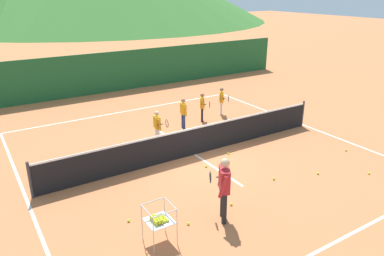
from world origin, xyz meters
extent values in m
plane|color=#C67042|center=(0.00, 0.00, 0.00)|extent=(120.00, 120.00, 0.00)
cube|color=white|center=(0.00, -5.50, 0.00)|extent=(10.56, 0.08, 0.01)
cube|color=white|center=(0.00, 5.56, 0.00)|extent=(10.56, 0.08, 0.01)
cube|color=white|center=(-5.28, 0.00, 0.00)|extent=(0.08, 11.06, 0.01)
cube|color=white|center=(5.28, 0.00, 0.00)|extent=(0.08, 11.06, 0.01)
cube|color=white|center=(0.00, 0.00, 0.00)|extent=(0.08, 5.03, 0.01)
cylinder|color=#333338|center=(-5.12, 0.00, 0.53)|extent=(0.08, 0.08, 1.05)
cylinder|color=#333338|center=(5.12, 0.00, 0.53)|extent=(0.08, 0.08, 1.05)
cube|color=black|center=(0.00, 0.00, 0.46)|extent=(10.15, 0.02, 0.92)
cube|color=white|center=(0.00, 0.00, 0.95)|extent=(10.15, 0.03, 0.06)
cylinder|color=black|center=(-1.50, -3.62, 0.40)|extent=(0.12, 0.12, 0.80)
cylinder|color=black|center=(-1.34, -3.36, 0.40)|extent=(0.12, 0.12, 0.80)
cube|color=#B2262D|center=(-1.42, -3.49, 1.09)|extent=(0.43, 0.53, 0.56)
sphere|color=#DBAD84|center=(-1.42, -3.49, 1.51)|extent=(0.22, 0.22, 0.22)
cylinder|color=#B2262D|center=(-1.61, -3.70, 1.05)|extent=(0.23, 0.18, 0.55)
cylinder|color=#B2262D|center=(-1.32, -3.23, 1.05)|extent=(0.19, 0.16, 0.55)
torus|color=#262628|center=(-1.54, -3.10, 1.00)|extent=(0.16, 0.26, 0.29)
cylinder|color=black|center=(-1.33, -3.22, 1.00)|extent=(0.20, 0.13, 0.03)
cylinder|color=silver|center=(-0.62, 1.58, 0.31)|extent=(0.09, 0.09, 0.61)
cylinder|color=silver|center=(-0.66, 1.35, 0.31)|extent=(0.09, 0.09, 0.61)
cube|color=orange|center=(-0.64, 1.46, 0.83)|extent=(0.23, 0.39, 0.43)
sphere|color=#DBAD84|center=(-0.64, 1.46, 1.15)|extent=(0.17, 0.17, 0.17)
cylinder|color=orange|center=(-0.55, 1.66, 0.80)|extent=(0.18, 0.09, 0.42)
cylinder|color=orange|center=(-0.64, 1.25, 0.80)|extent=(0.14, 0.09, 0.42)
torus|color=#262628|center=(-0.38, 1.20, 0.81)|extent=(0.07, 0.29, 0.29)
cylinder|color=black|center=(-0.62, 1.25, 0.81)|extent=(0.22, 0.07, 0.03)
cylinder|color=navy|center=(0.98, 2.44, 0.30)|extent=(0.09, 0.09, 0.61)
cylinder|color=navy|center=(0.92, 2.21, 0.30)|extent=(0.09, 0.09, 0.61)
cube|color=orange|center=(0.95, 2.32, 0.82)|extent=(0.26, 0.39, 0.43)
sphere|color=#996B4C|center=(0.95, 2.32, 1.14)|extent=(0.17, 0.17, 0.17)
cylinder|color=orange|center=(1.06, 2.51, 0.80)|extent=(0.18, 0.11, 0.42)
cylinder|color=orange|center=(0.93, 2.12, 0.79)|extent=(0.14, 0.09, 0.42)
cylinder|color=black|center=(2.11, 2.74, 0.30)|extent=(0.09, 0.09, 0.60)
cylinder|color=black|center=(1.99, 2.55, 0.30)|extent=(0.09, 0.09, 0.60)
cube|color=orange|center=(2.05, 2.64, 0.81)|extent=(0.33, 0.39, 0.42)
sphere|color=#996B4C|center=(2.05, 2.64, 1.12)|extent=(0.17, 0.17, 0.17)
cylinder|color=orange|center=(2.21, 2.79, 0.78)|extent=(0.17, 0.14, 0.41)
cylinder|color=orange|center=(1.97, 2.45, 0.78)|extent=(0.14, 0.12, 0.41)
torus|color=#262628|center=(2.19, 2.31, 0.79)|extent=(0.18, 0.26, 0.29)
cylinder|color=black|center=(1.99, 2.44, 0.79)|extent=(0.20, 0.14, 0.03)
cylinder|color=silver|center=(3.30, 3.00, 0.30)|extent=(0.09, 0.09, 0.60)
cylinder|color=silver|center=(3.16, 2.81, 0.30)|extent=(0.09, 0.09, 0.60)
cube|color=orange|center=(3.23, 2.91, 0.81)|extent=(0.35, 0.39, 0.42)
sphere|color=#996B4C|center=(3.23, 2.91, 1.13)|extent=(0.17, 0.17, 0.17)
cylinder|color=orange|center=(3.39, 3.04, 0.79)|extent=(0.17, 0.15, 0.41)
cylinder|color=orange|center=(3.13, 2.72, 0.78)|extent=(0.14, 0.13, 0.42)
torus|color=#262628|center=(3.35, 2.56, 0.80)|extent=(0.19, 0.25, 0.29)
cylinder|color=black|center=(3.15, 2.71, 0.80)|extent=(0.19, 0.15, 0.03)
cylinder|color=#B7B7BC|center=(-3.38, -3.16, 0.45)|extent=(0.02, 0.02, 0.89)
cylinder|color=#B7B7BC|center=(-2.82, -3.16, 0.45)|extent=(0.02, 0.02, 0.89)
cylinder|color=#B7B7BC|center=(-3.38, -3.72, 0.45)|extent=(0.02, 0.02, 0.89)
cylinder|color=#B7B7BC|center=(-2.82, -3.72, 0.45)|extent=(0.02, 0.02, 0.89)
cube|color=#B7B7BC|center=(-3.10, -3.44, 0.55)|extent=(0.56, 0.56, 0.01)
cube|color=#B7B7BC|center=(-3.10, -3.16, 0.89)|extent=(0.56, 0.02, 0.02)
cube|color=#B7B7BC|center=(-3.10, -3.72, 0.89)|extent=(0.56, 0.02, 0.02)
cube|color=#B7B7BC|center=(-3.38, -3.44, 0.89)|extent=(0.02, 0.56, 0.02)
cube|color=#B7B7BC|center=(-2.82, -3.44, 0.89)|extent=(0.02, 0.56, 0.02)
sphere|color=yellow|center=(-3.24, -3.57, 0.58)|extent=(0.07, 0.07, 0.07)
sphere|color=yellow|center=(-3.23, -3.50, 0.59)|extent=(0.07, 0.07, 0.07)
sphere|color=yellow|center=(-3.23, -3.43, 0.58)|extent=(0.07, 0.07, 0.07)
sphere|color=yellow|center=(-3.24, -3.37, 0.58)|extent=(0.07, 0.07, 0.07)
sphere|color=yellow|center=(-3.24, -3.31, 0.59)|extent=(0.07, 0.07, 0.07)
sphere|color=yellow|center=(-3.16, -3.56, 0.59)|extent=(0.07, 0.07, 0.07)
sphere|color=yellow|center=(-3.17, -3.50, 0.58)|extent=(0.07, 0.07, 0.07)
sphere|color=yellow|center=(-3.17, -3.44, 0.58)|extent=(0.07, 0.07, 0.07)
sphere|color=yellow|center=(-3.17, -3.37, 0.58)|extent=(0.07, 0.07, 0.07)
sphere|color=yellow|center=(-3.17, -3.31, 0.59)|extent=(0.07, 0.07, 0.07)
sphere|color=yellow|center=(-3.11, -3.57, 0.58)|extent=(0.07, 0.07, 0.07)
sphere|color=yellow|center=(-3.10, -3.50, 0.59)|extent=(0.07, 0.07, 0.07)
sphere|color=yellow|center=(-3.10, -3.43, 0.59)|extent=(0.07, 0.07, 0.07)
sphere|color=yellow|center=(-3.11, -3.37, 0.59)|extent=(0.07, 0.07, 0.07)
sphere|color=yellow|center=(-3.10, -3.30, 0.58)|extent=(0.07, 0.07, 0.07)
sphere|color=yellow|center=(-3.04, -3.56, 0.58)|extent=(0.07, 0.07, 0.07)
sphere|color=yellow|center=(-3.04, -3.51, 0.58)|extent=(0.07, 0.07, 0.07)
sphere|color=yellow|center=(-3.04, -3.44, 0.58)|extent=(0.07, 0.07, 0.07)
sphere|color=yellow|center=(-3.03, -3.37, 0.58)|extent=(0.07, 0.07, 0.07)
sphere|color=yellow|center=(-3.04, -3.30, 0.59)|extent=(0.07, 0.07, 0.07)
sphere|color=yellow|center=(-2.97, -3.57, 0.58)|extent=(0.07, 0.07, 0.07)
sphere|color=yellow|center=(-2.98, -3.51, 0.58)|extent=(0.07, 0.07, 0.07)
sphere|color=yellow|center=(-2.97, -3.44, 0.59)|extent=(0.07, 0.07, 0.07)
sphere|color=yellow|center=(-2.98, -3.37, 0.59)|extent=(0.07, 0.07, 0.07)
sphere|color=yellow|center=(-2.98, -3.31, 0.59)|extent=(0.07, 0.07, 0.07)
sphere|color=yellow|center=(-3.24, -3.56, 0.64)|extent=(0.07, 0.07, 0.07)
sphere|color=yellow|center=(-3.23, -3.50, 0.64)|extent=(0.07, 0.07, 0.07)
sphere|color=yellow|center=(-3.23, -3.44, 0.63)|extent=(0.07, 0.07, 0.07)
sphere|color=yellow|center=(-3.24, -3.38, 0.64)|extent=(0.07, 0.07, 0.07)
sphere|color=yellow|center=(-3.24, -3.31, 0.63)|extent=(0.07, 0.07, 0.07)
sphere|color=yellow|center=(-3.17, -3.57, 0.64)|extent=(0.07, 0.07, 0.07)
sphere|color=yellow|center=(-3.17, -3.50, 0.64)|extent=(0.07, 0.07, 0.07)
sphere|color=yellow|center=(-3.17, -3.43, 0.64)|extent=(0.07, 0.07, 0.07)
sphere|color=yellow|center=(-3.16, -3.38, 0.64)|extent=(0.07, 0.07, 0.07)
sphere|color=yellow|center=(-3.16, -3.30, 0.64)|extent=(0.07, 0.07, 0.07)
sphere|color=yellow|center=(-3.11, -3.57, 0.64)|extent=(0.07, 0.07, 0.07)
sphere|color=yellow|center=(-3.10, -3.50, 0.64)|extent=(0.07, 0.07, 0.07)
sphere|color=yellow|center=(-3.10, -3.44, 0.64)|extent=(0.07, 0.07, 0.07)
sphere|color=yellow|center=(-0.20, -0.98, 0.03)|extent=(0.07, 0.07, 0.07)
sphere|color=yellow|center=(0.96, -0.60, 0.03)|extent=(0.07, 0.07, 0.07)
sphere|color=yellow|center=(4.54, -2.53, 0.03)|extent=(0.07, 0.07, 0.07)
sphere|color=yellow|center=(1.01, -2.70, 0.03)|extent=(0.07, 0.07, 0.07)
sphere|color=yellow|center=(-2.25, -3.23, 0.03)|extent=(0.07, 0.07, 0.07)
sphere|color=yellow|center=(-3.39, -2.37, 0.03)|extent=(0.07, 0.07, 0.07)
sphere|color=yellow|center=(-0.88, -3.11, 0.03)|extent=(0.07, 0.07, 0.07)
sphere|color=yellow|center=(3.66, -3.96, 0.03)|extent=(0.07, 0.07, 0.07)
sphere|color=yellow|center=(2.36, -3.16, 0.03)|extent=(0.07, 0.07, 0.07)
cube|color=#1E5B2D|center=(0.00, 9.13, 1.06)|extent=(23.23, 0.08, 2.12)
camera|label=1|loc=(-6.08, -9.49, 5.23)|focal=34.62mm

